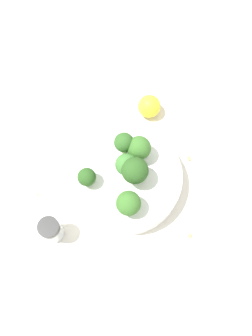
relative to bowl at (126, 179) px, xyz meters
name	(u,v)px	position (x,y,z in m)	size (l,w,h in m)	color
ground_plane	(126,183)	(0.00, 0.00, -0.02)	(3.00, 3.00, 0.00)	silver
bowl	(126,179)	(0.00, 0.00, 0.00)	(0.21, 0.21, 0.05)	white
broccoli_floret_0	(124,165)	(0.01, 0.00, 0.05)	(0.04, 0.04, 0.05)	#84AD66
broccoli_floret_1	(124,143)	(0.05, 0.01, 0.06)	(0.04, 0.04, 0.06)	#84AD66
broccoli_floret_2	(128,203)	(-0.06, -0.01, 0.05)	(0.04, 0.04, 0.05)	#7A9E5B
broccoli_floret_3	(135,171)	(-0.01, -0.02, 0.06)	(0.05, 0.05, 0.06)	#7A9E5B
broccoli_floret_4	(87,177)	(-0.02, 0.07, 0.04)	(0.03, 0.03, 0.04)	#7A9E5B
broccoli_floret_5	(139,148)	(0.04, -0.02, 0.05)	(0.04, 0.04, 0.05)	#8EB770
pepper_shaker	(52,230)	(-0.11, 0.13, 0.01)	(0.04, 0.04, 0.06)	#B2B7BC
lemon_wedge	(149,106)	(0.17, -0.04, 0.00)	(0.05, 0.05, 0.05)	yellow
almond_crumb_0	(190,236)	(-0.10, -0.13, -0.02)	(0.01, 0.01, 0.01)	tan
almond_crumb_1	(37,194)	(-0.04, 0.17, -0.02)	(0.01, 0.00, 0.01)	tan
almond_crumb_2	(166,143)	(0.09, -0.08, -0.02)	(0.01, 0.01, 0.01)	tan
almond_crumb_3	(189,158)	(0.06, -0.13, -0.02)	(0.01, 0.01, 0.01)	tan
almond_crumb_4	(48,227)	(-0.10, 0.14, -0.02)	(0.01, 0.01, 0.01)	#AD7F4C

